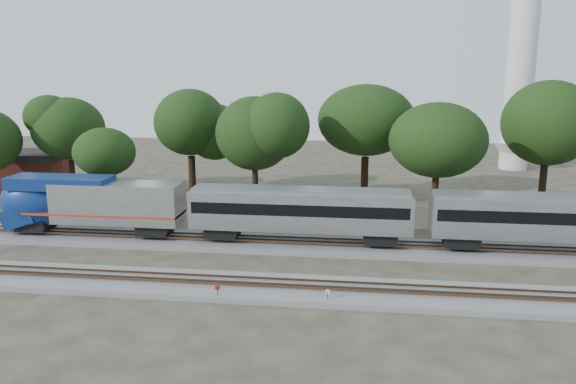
{
  "coord_description": "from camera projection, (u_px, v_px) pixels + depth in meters",
  "views": [
    {
      "loc": [
        10.26,
        -39.98,
        15.03
      ],
      "look_at": [
        4.48,
        5.0,
        5.08
      ],
      "focal_mm": 35.0,
      "sensor_mm": 36.0,
      "label": 1
    }
  ],
  "objects": [
    {
      "name": "tree_3",
      "position": [
        190.0,
        122.0,
        66.68
      ],
      "size": [
        9.0,
        9.0,
        12.69
      ],
      "color": "black",
      "rests_on": "ground"
    },
    {
      "name": "tree_5",
      "position": [
        366.0,
        120.0,
        64.53
      ],
      "size": [
        9.44,
        9.44,
        13.3
      ],
      "color": "black",
      "rests_on": "ground"
    },
    {
      "name": "ground",
      "position": [
        222.0,
        268.0,
        43.23
      ],
      "size": [
        160.0,
        160.0,
        0.0
      ],
      "primitive_type": "plane",
      "color": "#383328",
      "rests_on": "ground"
    },
    {
      "name": "tree_4",
      "position": [
        255.0,
        134.0,
        60.89
      ],
      "size": [
        8.33,
        8.33,
        11.74
      ],
      "color": "black",
      "rests_on": "ground"
    },
    {
      "name": "switch_stand_red",
      "position": [
        218.0,
        291.0,
        37.06
      ],
      "size": [
        0.34,
        0.13,
        1.09
      ],
      "rotation": [
        0.0,
        0.0,
        0.29
      ],
      "color": "#512D19",
      "rests_on": "ground"
    },
    {
      "name": "tree_1",
      "position": [
        68.0,
        129.0,
        66.01
      ],
      "size": [
        8.34,
        8.34,
        11.75
      ],
      "color": "black",
      "rests_on": "ground"
    },
    {
      "name": "tree_2",
      "position": [
        104.0,
        152.0,
        57.79
      ],
      "size": [
        6.77,
        6.77,
        9.55
      ],
      "color": "black",
      "rests_on": "ground"
    },
    {
      "name": "track_far",
      "position": [
        239.0,
        243.0,
        49.0
      ],
      "size": [
        160.0,
        5.0,
        0.73
      ],
      "color": "slate",
      "rests_on": "ground"
    },
    {
      "name": "tree_6",
      "position": [
        438.0,
        140.0,
        55.83
      ],
      "size": [
        8.25,
        8.25,
        11.63
      ],
      "color": "black",
      "rests_on": "ground"
    },
    {
      "name": "tree_7",
      "position": [
        549.0,
        123.0,
        61.78
      ],
      "size": [
        9.37,
        9.37,
        13.21
      ],
      "color": "black",
      "rests_on": "ground"
    },
    {
      "name": "switch_stand_white",
      "position": [
        328.0,
        295.0,
        36.49
      ],
      "size": [
        0.32,
        0.12,
        1.03
      ],
      "rotation": [
        0.0,
        0.0,
        -0.28
      ],
      "color": "#512D19",
      "rests_on": "ground"
    },
    {
      "name": "switch_lever",
      "position": [
        297.0,
        301.0,
        36.73
      ],
      "size": [
        0.53,
        0.36,
        0.3
      ],
      "primitive_type": "cube",
      "rotation": [
        0.0,
        0.0,
        -0.13
      ],
      "color": "#512D19",
      "rests_on": "ground"
    },
    {
      "name": "track_near",
      "position": [
        208.0,
        285.0,
        39.31
      ],
      "size": [
        160.0,
        5.0,
        0.73
      ],
      "color": "slate",
      "rests_on": "ground"
    },
    {
      "name": "brick_building",
      "position": [
        25.0,
        171.0,
        70.81
      ],
      "size": [
        10.89,
        8.22,
        4.9
      ],
      "rotation": [
        0.0,
        0.0,
        0.1
      ],
      "color": "maroon",
      "rests_on": "ground"
    }
  ]
}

